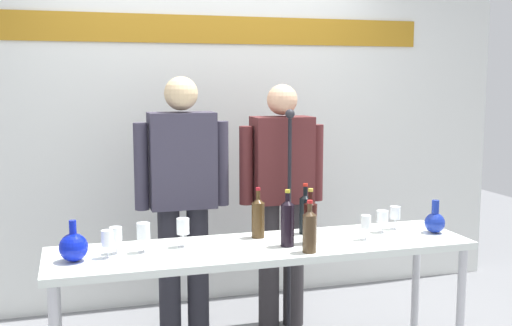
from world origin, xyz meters
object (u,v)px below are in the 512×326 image
display_table (264,256)px  wine_glass_right_0 (395,213)px  wine_bottle_2 (258,217)px  wine_glass_left_2 (116,234)px  decanter_blue_right (435,222)px  wine_bottle_3 (310,220)px  presenter_right (282,191)px  wine_bottle_1 (310,230)px  wine_glass_right_2 (382,217)px  decanter_blue_left (73,247)px  microphone_stand (289,263)px  wine_bottle_0 (287,222)px  wine_glass_left_1 (107,239)px  wine_bottle_4 (305,212)px  wine_glass_left_3 (143,231)px  presenter_left (183,191)px  wine_glass_right_1 (366,223)px  wine_glass_left_0 (183,227)px

display_table → wine_glass_right_0: bearing=7.9°
wine_bottle_2 → wine_glass_left_2: 0.82m
wine_bottle_2 → wine_glass_left_2: (-0.81, -0.11, -0.02)m
decanter_blue_right → wine_bottle_3: (-0.80, -0.01, 0.06)m
presenter_right → wine_glass_left_2: 1.29m
wine_bottle_1 → wine_glass_right_2: (0.58, 0.28, -0.03)m
display_table → decanter_blue_right: 1.07m
decanter_blue_left → microphone_stand: bearing=21.0°
wine_bottle_0 → wine_glass_left_1: (-0.96, 0.04, -0.04)m
wine_bottle_3 → wine_bottle_4: wine_bottle_3 is taller
decanter_blue_right → wine_glass_right_0: (-0.18, 0.15, 0.03)m
presenter_right → wine_glass_left_3: (-0.99, -0.63, -0.05)m
presenter_right → wine_bottle_3: presenter_right is taller
wine_glass_left_3 → presenter_left: bearing=63.2°
wine_bottle_1 → wine_glass_right_1: size_ratio=1.98×
wine_glass_right_2 → display_table: bearing=-174.9°
wine_bottle_3 → presenter_right: bearing=83.9°
wine_glass_right_2 → wine_glass_right_0: bearing=25.2°
display_table → wine_glass_right_0: (0.88, 0.12, 0.16)m
wine_bottle_4 → microphone_stand: bearing=88.5°
wine_bottle_0 → presenter_right: bearing=73.5°
wine_bottle_4 → wine_glass_left_1: bearing=-170.3°
wine_bottle_0 → wine_bottle_2: 0.25m
wine_glass_left_0 → wine_glass_right_1: 1.04m
wine_glass_left_1 → wine_bottle_3: bearing=-1.3°
wine_glass_left_0 → wine_glass_right_0: 1.31m
wine_glass_right_2 → microphone_stand: microphone_stand is taller
wine_glass_right_2 → wine_bottle_2: bearing=172.6°
presenter_right → wine_bottle_0: 0.76m
wine_glass_left_1 → wine_glass_right_1: 1.44m
wine_bottle_1 → wine_glass_right_1: wine_bottle_1 is taller
wine_bottle_1 → wine_glass_left_3: bearing=163.6°
display_table → wine_bottle_2: 0.25m
presenter_right → wine_bottle_2: bearing=-122.1°
presenter_right → wine_glass_right_2: (0.43, -0.60, -0.07)m
presenter_left → wine_glass_left_0: presenter_left is taller
wine_glass_left_0 → wine_bottle_0: bearing=-14.8°
wine_bottle_4 → wine_glass_left_2: wine_bottle_4 is taller
presenter_left → presenter_right: bearing=0.0°
wine_bottle_2 → wine_bottle_4: (0.30, 0.01, 0.00)m
wine_bottle_4 → wine_glass_right_0: wine_bottle_4 is taller
presenter_left → wine_glass_left_0: bearing=-99.8°
wine_glass_left_0 → wine_glass_left_3: (-0.22, -0.05, 0.00)m
wine_bottle_1 → wine_glass_right_0: (0.69, 0.33, -0.02)m
wine_glass_left_2 → microphone_stand: size_ratio=0.10×
wine_glass_right_1 → wine_glass_right_0: bearing=32.0°
display_table → decanter_blue_left: 1.02m
wine_glass_right_1 → microphone_stand: (-0.27, 0.54, -0.37)m
wine_glass_right_1 → wine_glass_left_2: bearing=175.5°
wine_bottle_1 → wine_glass_left_1: wine_bottle_1 is taller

